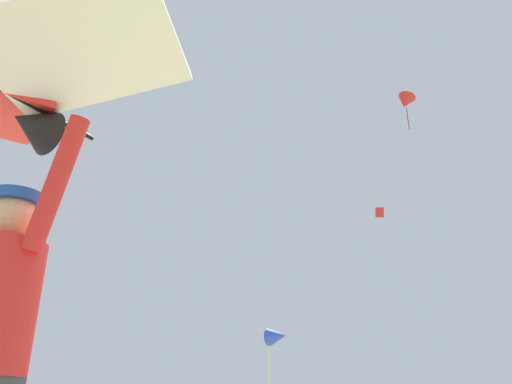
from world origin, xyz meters
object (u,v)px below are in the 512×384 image
(held_stunt_kite, at_px, (23,92))
(distant_kite_red_low_left, at_px, (380,212))
(distant_kite_red_far_center, at_px, (406,102))
(marker_flag, at_px, (276,345))

(held_stunt_kite, height_order, distant_kite_red_low_left, distant_kite_red_low_left)
(distant_kite_red_low_left, bearing_deg, distant_kite_red_far_center, -54.63)
(distant_kite_red_low_left, distance_m, marker_flag, 29.81)
(held_stunt_kite, distance_m, marker_flag, 5.26)
(held_stunt_kite, xyz_separation_m, marker_flag, (-1.99, 4.82, -0.62))
(distant_kite_red_far_center, distance_m, distant_kite_red_low_left, 10.06)
(held_stunt_kite, relative_size, marker_flag, 1.11)
(distant_kite_red_far_center, bearing_deg, distant_kite_red_low_left, 125.37)
(distant_kite_red_low_left, relative_size, marker_flag, 0.47)
(held_stunt_kite, relative_size, distant_kite_red_far_center, 0.84)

